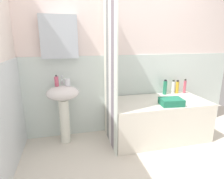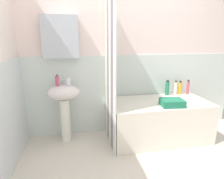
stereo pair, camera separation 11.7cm
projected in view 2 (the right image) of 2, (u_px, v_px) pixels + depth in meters
The scene contains 12 objects.
wall_back_tiled at pixel (125, 59), 2.85m from camera, with size 3.60×0.18×2.40m.
sink at pixel (64, 101), 2.59m from camera, with size 0.44×0.34×0.83m.
faucet at pixel (63, 80), 2.60m from camera, with size 0.03×0.12×0.12m.
soap_dispenser at pixel (57, 81), 2.50m from camera, with size 0.05×0.05×0.15m.
toothbrush_cup at pixel (68, 82), 2.53m from camera, with size 0.07×0.07×0.09m, color silver.
bathtub at pixel (158, 120), 2.76m from camera, with size 1.41×0.72×0.57m, color silver.
shower_curtain at pixel (110, 73), 2.44m from camera, with size 0.01×0.72×2.00m.
conditioner_bottle at pixel (188, 87), 3.02m from camera, with size 0.04×0.04×0.23m.
body_wash_bottle at pixel (180, 88), 3.02m from camera, with size 0.05×0.05×0.22m.
shampoo_bottle at pixel (176, 88), 3.00m from camera, with size 0.05×0.05×0.22m.
lotion_bottle at pixel (167, 88), 2.97m from camera, with size 0.06×0.06×0.24m.
towel_folded at pixel (172, 103), 2.49m from camera, with size 0.29×0.22×0.09m, color #227556.
Camera 2 is at (-0.80, -1.51, 1.43)m, focal length 30.12 mm.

